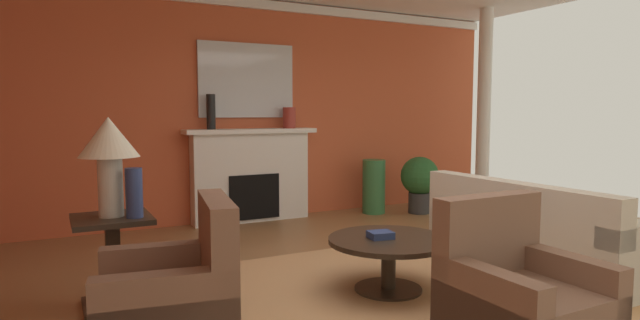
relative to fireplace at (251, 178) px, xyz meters
name	(u,v)px	position (x,y,z in m)	size (l,w,h in m)	color
ground_plane	(394,289)	(0.11, -3.14, -0.59)	(9.62, 9.62, 0.00)	olive
wall_fireplace	(253,110)	(0.11, 0.21, 0.91)	(8.00, 0.12, 3.01)	#C65633
crown_moulding	(254,4)	(0.11, 0.13, 2.34)	(8.00, 0.08, 0.12)	white
area_rug	(388,290)	(0.04, -3.17, -0.59)	(3.77, 2.74, 0.01)	tan
fireplace	(251,178)	(0.00, 0.00, 0.00)	(1.80, 0.35, 1.26)	white
mantel_mirror	(247,80)	(0.00, 0.12, 1.31)	(1.34, 0.04, 1.00)	silver
sofa	(535,238)	(1.64, -3.30, -0.30)	(0.93, 2.11, 0.85)	beige
armchair_near_window	(173,303)	(-1.77, -3.44, -0.29)	(0.92, 0.92, 0.95)	brown
armchair_facing_fireplace	(520,305)	(0.11, -4.46, -0.29)	(0.81, 0.81, 0.95)	brown
coffee_table	(389,252)	(0.04, -3.17, -0.26)	(1.00, 1.00, 0.45)	#2D2319
side_table	(113,255)	(-2.01, -2.48, -0.19)	(0.56, 0.56, 0.70)	#2D2319
table_lamp	(109,147)	(-2.01, -2.48, 0.63)	(0.44, 0.44, 0.75)	beige
vase_on_side_table	(134,193)	(-1.86, -2.60, 0.29)	(0.12, 0.12, 0.37)	navy
vase_mantel_left	(211,112)	(-0.55, -0.05, 0.89)	(0.11, 0.11, 0.45)	black
vase_mantel_right	(289,118)	(0.55, -0.05, 0.81)	(0.18, 0.18, 0.29)	#9E3328
vase_tall_corner	(374,186)	(1.79, -0.30, -0.20)	(0.33, 0.33, 0.79)	#33703D
book_red_cover	(381,235)	(-0.03, -3.15, -0.12)	(0.19, 0.16, 0.06)	navy
potted_plant	(420,180)	(2.39, -0.61, -0.10)	(0.56, 0.56, 0.83)	#333333
column_white	(484,110)	(3.40, -0.83, 0.91)	(0.20, 0.20, 3.01)	white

